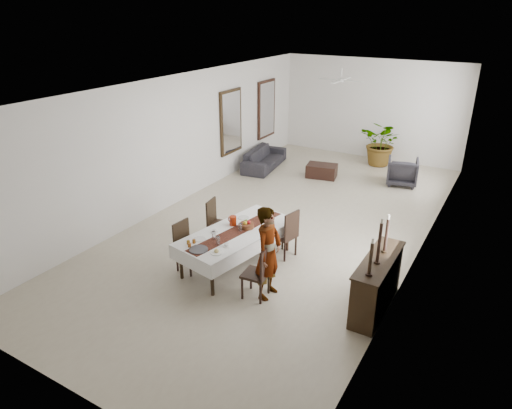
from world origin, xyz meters
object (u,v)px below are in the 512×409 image
object	(u,v)px
red_pitcher	(233,221)
dining_table_top	(237,233)
woman	(268,253)
sideboard_body	(376,285)
sofa	(264,158)

from	to	relation	value
red_pitcher	dining_table_top	bearing A→B (deg)	-41.57
woman	red_pitcher	bearing A→B (deg)	57.54
red_pitcher	sideboard_body	size ratio (longest dim) A/B	0.12
sideboard_body	sofa	distance (m)	7.54
sideboard_body	woman	bearing A→B (deg)	-161.88
sofa	woman	bearing A→B (deg)	-158.27
red_pitcher	sofa	xyz separation A→B (m)	(-2.24, 5.21, -0.51)
dining_table_top	sideboard_body	size ratio (longest dim) A/B	1.47
red_pitcher	woman	xyz separation A→B (m)	(1.24, -0.81, 0.03)
woman	sofa	distance (m)	6.97
dining_table_top	sofa	bearing A→B (deg)	125.00
woman	sideboard_body	world-z (taller)	woman
sideboard_body	dining_table_top	bearing A→B (deg)	178.79
red_pitcher	sofa	distance (m)	5.69
dining_table_top	red_pitcher	distance (m)	0.30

